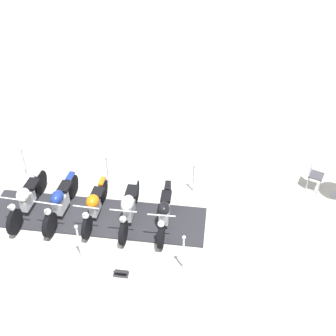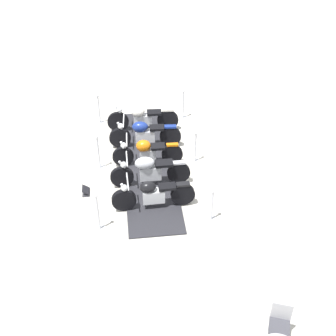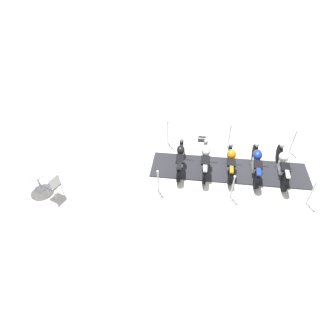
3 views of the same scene
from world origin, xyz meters
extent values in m
plane|color=beige|center=(0.00, 0.00, 0.00)|extent=(80.00, 80.00, 0.00)
cube|color=#28282D|center=(0.00, 0.00, 0.02)|extent=(5.95, 4.21, 0.04)
cylinder|color=black|center=(-1.30, -1.66, 0.38)|extent=(0.40, 0.67, 0.70)
cylinder|color=black|center=(-2.02, -0.20, 0.38)|extent=(0.40, 0.67, 0.70)
cube|color=silver|center=(-1.66, -0.93, 0.41)|extent=(0.43, 0.61, 0.36)
ellipsoid|color=silver|center=(-1.59, -1.07, 0.74)|extent=(0.50, 0.54, 0.35)
cube|color=black|center=(-1.82, -0.60, 0.69)|extent=(0.49, 0.56, 0.08)
cube|color=silver|center=(-2.02, -0.20, 0.76)|extent=(0.28, 0.40, 0.06)
cylinder|color=silver|center=(-1.34, -1.58, 0.68)|extent=(0.21, 0.33, 0.59)
cylinder|color=silver|center=(-1.38, -1.50, 1.04)|extent=(0.66, 0.35, 0.04)
sphere|color=silver|center=(-1.33, -1.59, 0.84)|extent=(0.18, 0.18, 0.18)
cylinder|color=black|center=(-0.49, -1.18, 0.37)|extent=(0.41, 0.66, 0.67)
cylinder|color=black|center=(-1.17, 0.24, 0.37)|extent=(0.41, 0.66, 0.67)
cube|color=silver|center=(-0.83, -0.47, 0.42)|extent=(0.47, 0.64, 0.40)
ellipsoid|color=navy|center=(-0.77, -0.60, 0.76)|extent=(0.51, 0.59, 0.33)
cube|color=black|center=(-0.99, -0.14, 0.71)|extent=(0.46, 0.54, 0.08)
cube|color=navy|center=(-1.17, 0.24, 0.73)|extent=(0.30, 0.40, 0.06)
cylinder|color=silver|center=(-0.52, -1.11, 0.65)|extent=(0.18, 0.28, 0.57)
cylinder|color=silver|center=(-0.55, -1.04, 1.00)|extent=(0.71, 0.37, 0.04)
sphere|color=silver|center=(-0.51, -1.13, 0.80)|extent=(0.18, 0.18, 0.18)
cylinder|color=black|center=(0.33, -0.65, 0.35)|extent=(0.38, 0.61, 0.63)
cylinder|color=black|center=(-0.33, 0.65, 0.35)|extent=(0.38, 0.61, 0.63)
cube|color=silver|center=(0.00, 0.00, 0.38)|extent=(0.38, 0.50, 0.35)
ellipsoid|color=#D16B0F|center=(0.05, -0.10, 0.70)|extent=(0.50, 0.54, 0.35)
cube|color=black|center=(-0.14, 0.27, 0.65)|extent=(0.46, 0.50, 0.08)
cube|color=#D16B0F|center=(-0.33, 0.65, 0.69)|extent=(0.27, 0.36, 0.06)
cylinder|color=silver|center=(0.30, -0.59, 0.62)|extent=(0.18, 0.27, 0.54)
cylinder|color=silver|center=(0.27, -0.53, 0.94)|extent=(0.62, 0.34, 0.04)
sphere|color=silver|center=(0.32, -0.61, 0.74)|extent=(0.18, 0.18, 0.18)
cylinder|color=black|center=(1.22, -0.23, 0.36)|extent=(0.42, 0.62, 0.65)
cylinder|color=black|center=(0.44, 1.16, 0.36)|extent=(0.42, 0.62, 0.65)
cube|color=silver|center=(0.83, 0.47, 0.42)|extent=(0.47, 0.62, 0.42)
ellipsoid|color=#B7BAC1|center=(0.90, 0.34, 0.78)|extent=(0.57, 0.65, 0.35)
cube|color=black|center=(0.64, 0.80, 0.73)|extent=(0.52, 0.58, 0.08)
cube|color=#B7BAC1|center=(0.44, 1.16, 0.72)|extent=(0.29, 0.38, 0.06)
cylinder|color=silver|center=(1.18, -0.15, 0.64)|extent=(0.21, 0.31, 0.55)
cylinder|color=silver|center=(1.14, -0.08, 0.97)|extent=(0.62, 0.37, 0.04)
sphere|color=silver|center=(1.18, -0.17, 0.77)|extent=(0.18, 0.18, 0.18)
cylinder|color=black|center=(2.06, 0.26, 0.36)|extent=(0.45, 0.62, 0.64)
cylinder|color=black|center=(1.26, 1.60, 0.36)|extent=(0.45, 0.62, 0.64)
cube|color=silver|center=(1.66, 0.93, 0.40)|extent=(0.50, 0.62, 0.38)
ellipsoid|color=black|center=(1.73, 0.81, 0.72)|extent=(0.48, 0.52, 0.30)
cube|color=black|center=(1.48, 1.24, 0.68)|extent=(0.47, 0.53, 0.08)
cube|color=black|center=(1.26, 1.60, 0.71)|extent=(0.32, 0.39, 0.06)
cylinder|color=silver|center=(2.02, 0.32, 0.63)|extent=(0.19, 0.25, 0.55)
cylinder|color=silver|center=(1.99, 0.37, 0.97)|extent=(0.62, 0.39, 0.04)
sphere|color=silver|center=(2.04, 0.29, 0.77)|extent=(0.18, 0.18, 0.18)
cylinder|color=silver|center=(-2.93, -0.01, 0.01)|extent=(0.29, 0.29, 0.03)
cylinder|color=silver|center=(-2.93, -0.01, 0.52)|extent=(0.05, 0.05, 0.99)
sphere|color=silver|center=(-2.93, -0.01, 1.05)|extent=(0.09, 0.09, 0.09)
cylinder|color=silver|center=(-1.52, -2.50, 0.01)|extent=(0.35, 0.35, 0.03)
cylinder|color=silver|center=(-1.52, -2.50, 0.52)|extent=(0.05, 0.05, 0.99)
sphere|color=silver|center=(-1.52, -2.50, 1.05)|extent=(0.09, 0.09, 0.09)
cylinder|color=silver|center=(2.93, 0.01, 0.01)|extent=(0.29, 0.29, 0.03)
cylinder|color=silver|center=(2.93, 0.01, 0.55)|extent=(0.05, 0.05, 1.05)
sphere|color=silver|center=(2.93, 0.01, 1.11)|extent=(0.09, 0.09, 0.09)
cylinder|color=silver|center=(0.70, -1.25, 0.01)|extent=(0.35, 0.35, 0.03)
cylinder|color=silver|center=(0.70, -1.25, 0.55)|extent=(0.05, 0.05, 1.05)
sphere|color=silver|center=(0.70, -1.25, 1.11)|extent=(0.09, 0.09, 0.09)
cylinder|color=silver|center=(-0.70, 1.25, 0.01)|extent=(0.29, 0.29, 0.03)
cylinder|color=silver|center=(-0.70, 1.25, 0.50)|extent=(0.05, 0.05, 0.95)
sphere|color=silver|center=(-0.70, 1.25, 1.02)|extent=(0.09, 0.09, 0.09)
cylinder|color=silver|center=(1.52, 2.50, 0.01)|extent=(0.31, 0.31, 0.03)
cylinder|color=silver|center=(1.52, 2.50, 0.48)|extent=(0.05, 0.05, 0.90)
sphere|color=silver|center=(1.52, 2.50, 0.96)|extent=(0.09, 0.09, 0.09)
cube|color=#333338|center=(1.84, -1.05, 0.01)|extent=(0.42, 0.35, 0.02)
cube|color=black|center=(1.84, -1.05, 0.12)|extent=(0.38, 0.33, 0.14)
cylinder|color=#B7B7BC|center=(4.12, 4.92, 0.24)|extent=(0.03, 0.03, 0.47)
cylinder|color=#B7B7BC|center=(4.17, 4.58, 0.24)|extent=(0.03, 0.03, 0.47)
cube|color=#3F3F47|center=(4.31, 4.77, 0.49)|extent=(0.45, 0.45, 0.04)
cube|color=#B7B7BC|center=(4.13, 4.75, 0.73)|extent=(0.09, 0.40, 0.44)
camera|label=1|loc=(6.66, -5.59, 8.50)|focal=46.05mm
camera|label=2|loc=(9.81, 4.75, 8.20)|focal=48.49mm
camera|label=3|loc=(-2.84, 7.87, 7.34)|focal=29.98mm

